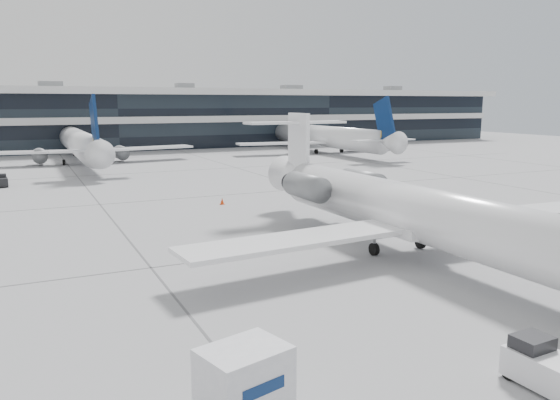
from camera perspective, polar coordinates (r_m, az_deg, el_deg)
ground at (r=33.12m, az=3.88°, el=-4.88°), size 220.00×220.00×0.00m
terminal at (r=111.05m, az=-17.41°, el=7.85°), size 170.00×22.00×10.00m
bg_jet_center at (r=83.67m, az=-20.01°, el=3.66°), size 32.00×40.00×9.60m
bg_jet_right at (r=96.00m, az=4.54°, el=5.00°), size 32.00×40.00×9.60m
regional_jet at (r=31.10m, az=13.80°, el=-1.11°), size 27.08×33.67×7.79m
baggage_tug at (r=19.18m, az=25.81°, el=-15.34°), size 1.46×2.35×1.45m
cargo_uld at (r=15.50m, az=-3.76°, el=-18.86°), size 3.00×2.52×2.12m
traffic_cone at (r=46.78m, az=-6.06°, el=-0.14°), size 0.42×0.42×0.56m
far_tug at (r=63.27m, az=-27.11°, el=1.77°), size 1.33×2.09×1.28m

